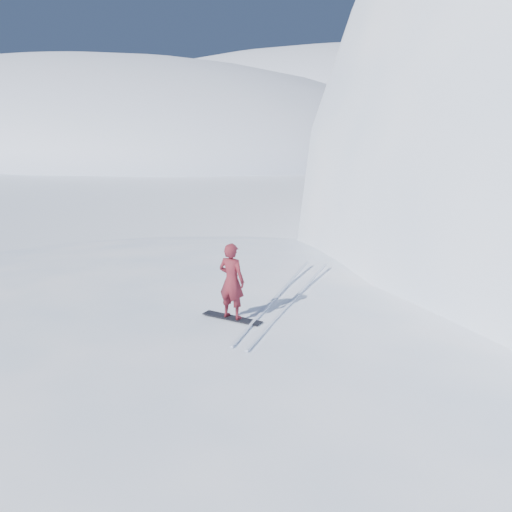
{
  "coord_description": "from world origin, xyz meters",
  "views": [
    {
      "loc": [
        5.12,
        -6.75,
        6.72
      ],
      "look_at": [
        -0.76,
        3.58,
        3.5
      ],
      "focal_mm": 40.0,
      "sensor_mm": 36.0,
      "label": 1
    }
  ],
  "objects": [
    {
      "name": "snowboarder",
      "position": [
        -0.76,
        2.58,
        3.21
      ],
      "size": [
        0.58,
        0.38,
        1.58
      ],
      "primitive_type": "imported",
      "rotation": [
        0.0,
        0.0,
        3.14
      ],
      "color": "maroon",
      "rests_on": "snowboard"
    },
    {
      "name": "far_ridge_c",
      "position": [
        -40.0,
        110.0,
        0.0
      ],
      "size": [
        140.0,
        90.0,
        36.0
      ],
      "primitive_type": "ellipsoid",
      "color": "white",
      "rests_on": "ground"
    },
    {
      "name": "snowboard",
      "position": [
        -0.76,
        2.58,
        2.41
      ],
      "size": [
        1.33,
        0.25,
        0.02
      ],
      "primitive_type": "cube",
      "rotation": [
        0.0,
        0.0,
        -0.0
      ],
      "color": "black",
      "rests_on": "near_ridge"
    },
    {
      "name": "board_tracks",
      "position": [
        -0.39,
        4.3,
        2.42
      ],
      "size": [
        1.58,
        5.93,
        0.04
      ],
      "color": "silver",
      "rests_on": "ground"
    },
    {
      "name": "wind_bumps",
      "position": [
        -0.56,
        2.12,
        0.0
      ],
      "size": [
        16.0,
        14.4,
        1.0
      ],
      "color": "white",
      "rests_on": "ground"
    },
    {
      "name": "ground",
      "position": [
        0.0,
        0.0,
        0.0
      ],
      "size": [
        400.0,
        400.0,
        0.0
      ],
      "primitive_type": "plane",
      "color": "white",
      "rests_on": "ground"
    },
    {
      "name": "far_ridge_a",
      "position": [
        -70.0,
        60.0,
        0.0
      ],
      "size": [
        120.0,
        70.0,
        28.0
      ],
      "primitive_type": "ellipsoid",
      "color": "white",
      "rests_on": "ground"
    },
    {
      "name": "near_ridge",
      "position": [
        1.0,
        3.0,
        0.0
      ],
      "size": [
        36.0,
        28.0,
        4.8
      ],
      "primitive_type": "ellipsoid",
      "color": "white",
      "rests_on": "ground"
    }
  ]
}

